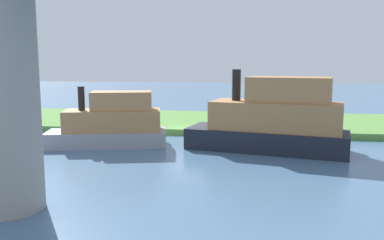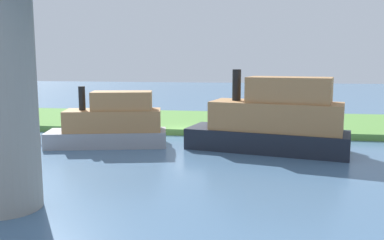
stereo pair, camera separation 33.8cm
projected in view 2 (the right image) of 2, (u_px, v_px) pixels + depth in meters
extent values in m
plane|color=#4C7093|center=(190.00, 136.00, 31.71)|extent=(160.00, 160.00, 0.00)
cube|color=#5B9342|center=(201.00, 122.00, 37.54)|extent=(80.00, 12.00, 0.50)
cylinder|color=#9E998E|center=(0.00, 98.00, 15.55)|extent=(2.77, 2.77, 8.75)
cylinder|color=#2D334C|center=(128.00, 122.00, 33.55)|extent=(0.29, 0.29, 0.55)
cylinder|color=gold|center=(128.00, 116.00, 33.47)|extent=(0.45, 0.45, 0.60)
sphere|color=tan|center=(128.00, 110.00, 33.41)|extent=(0.24, 0.24, 0.24)
cylinder|color=brown|center=(302.00, 126.00, 31.07)|extent=(0.20, 0.20, 0.81)
cube|color=#99999E|center=(107.00, 138.00, 27.95)|extent=(8.44, 4.41, 1.07)
cube|color=#B27F4C|center=(113.00, 120.00, 27.80)|extent=(6.81, 3.79, 1.43)
cube|color=#B27F4C|center=(122.00, 101.00, 27.65)|extent=(4.38, 2.88, 1.25)
cylinder|color=black|center=(82.00, 98.00, 27.44)|extent=(0.45, 0.45, 1.61)
cube|color=#D84C2D|center=(75.00, 125.00, 27.67)|extent=(1.75, 1.89, 0.80)
cube|color=#99999E|center=(7.00, 140.00, 28.21)|extent=(4.40, 1.85, 0.67)
cube|color=#1E232D|center=(266.00, 140.00, 26.59)|extent=(10.78, 5.56, 1.37)
cube|color=#B27F4C|center=(276.00, 116.00, 26.15)|extent=(8.70, 4.78, 1.83)
cube|color=#B27F4C|center=(289.00, 90.00, 25.62)|extent=(5.58, 3.65, 1.60)
cylinder|color=black|center=(237.00, 85.00, 26.82)|extent=(0.57, 0.57, 2.06)
cube|color=#D84C2D|center=(226.00, 120.00, 27.40)|extent=(2.23, 2.40, 1.03)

